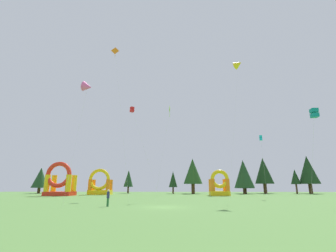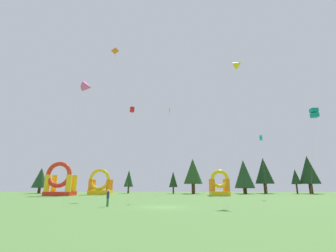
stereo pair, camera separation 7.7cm
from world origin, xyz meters
The scene contains 20 objects.
ground_plane centered at (0.00, 0.00, 0.00)m, with size 120.00×120.00×0.00m, color #5B8C42.
kite_red_box centered at (-7.08, 16.46, 16.56)m, with size 5.65×4.51×17.11m.
kite_lime_diamond centered at (0.36, 14.17, 15.73)m, with size 2.49×3.13×16.37m.
kite_pink_delta centered at (-10.83, 2.97, 15.58)m, with size 1.60×4.02×16.39m.
kite_yellow_delta centered at (13.16, 13.41, 24.29)m, with size 5.25×5.63×25.16m.
kite_teal_box centered at (18.25, 0.98, 10.85)m, with size 0.77×4.29×11.42m.
kite_orange_diamond centered at (-9.32, 10.38, 25.29)m, with size 4.76×3.74×26.10m.
kite_cyan_box centered at (18.26, 19.58, 11.41)m, with size 1.61×4.01×11.95m.
person_left_edge centered at (-6.35, 0.53, 1.11)m, with size 0.44×0.44×1.86m.
inflatable_red_slide centered at (-25.20, 27.40, 2.86)m, with size 6.06×4.23×7.54m.
inflatable_orange_dome centered at (11.30, 29.31, 2.10)m, with size 4.36×3.69×5.77m.
inflatable_blue_arch centered at (-17.98, 34.06, 2.21)m, with size 5.52×3.52×6.38m.
tree_row_0 centered at (-38.24, 42.13, 4.40)m, with size 4.43×4.43×7.29m.
tree_row_1 centered at (-12.77, 44.33, 4.25)m, with size 2.76×2.76×6.73m.
tree_row_2 centered at (0.50, 41.64, 3.90)m, with size 2.44×2.44×6.12m.
tree_row_3 centered at (6.14, 41.85, 6.14)m, with size 5.35×5.35×9.74m.
tree_row_4 centered at (20.46, 41.61, 5.38)m, with size 5.52×5.52×9.31m.
tree_row_5 centered at (27.13, 44.49, 6.41)m, with size 5.27×5.27×10.20m.
tree_row_6 centered at (35.32, 42.93, 4.60)m, with size 2.61×2.61×6.74m.
tree_row_7 centered at (39.11, 42.80, 6.56)m, with size 5.50×5.50×10.57m.
Camera 1 is at (1.37, -27.12, 2.35)m, focal length 25.29 mm.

